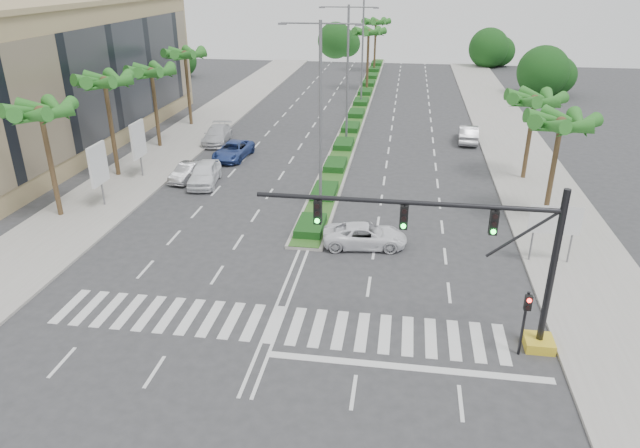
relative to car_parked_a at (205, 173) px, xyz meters
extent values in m
plane|color=#333335|center=(9.24, -17.32, -0.83)|extent=(160.00, 160.00, 0.00)
cube|color=gray|center=(24.44, 2.68, -0.75)|extent=(6.00, 120.00, 0.15)
cube|color=gray|center=(-5.96, 2.68, -0.75)|extent=(6.00, 120.00, 0.15)
cube|color=gray|center=(9.24, 27.68, -0.73)|extent=(2.20, 75.00, 0.20)
cube|color=#25531C|center=(9.24, 27.68, -0.61)|extent=(1.80, 75.00, 0.04)
cube|color=tan|center=(-16.76, 8.68, 5.17)|extent=(12.00, 36.00, 12.00)
cube|color=gold|center=(20.74, -17.32, -0.60)|extent=(1.20, 1.20, 0.45)
cylinder|color=black|center=(20.74, -17.32, 2.87)|extent=(0.28, 0.28, 7.00)
cylinder|color=black|center=(14.74, -17.32, 5.47)|extent=(12.00, 0.20, 0.20)
cylinder|color=black|center=(19.34, -17.32, 4.37)|extent=(2.53, 0.12, 2.15)
cube|color=black|center=(18.24, -17.32, 4.82)|extent=(0.32, 0.24, 1.00)
cylinder|color=#19E533|center=(18.24, -17.46, 4.50)|extent=(0.20, 0.06, 0.20)
cube|color=black|center=(14.74, -17.32, 4.82)|extent=(0.32, 0.24, 1.00)
cylinder|color=#19E533|center=(14.74, -17.46, 4.50)|extent=(0.20, 0.06, 0.20)
cube|color=black|center=(11.24, -17.32, 4.82)|extent=(0.32, 0.24, 1.00)
cylinder|color=#19E533|center=(11.24, -17.46, 4.50)|extent=(0.20, 0.06, 0.20)
cylinder|color=black|center=(19.84, -17.92, 0.67)|extent=(0.12, 0.12, 3.00)
cube|color=black|center=(19.84, -18.07, 1.77)|extent=(0.28, 0.22, 0.65)
cylinder|color=red|center=(19.84, -18.20, 1.95)|extent=(0.18, 0.05, 0.18)
cylinder|color=slate|center=(21.74, -9.32, 0.57)|extent=(0.10, 0.10, 2.80)
cylinder|color=slate|center=(23.74, -9.32, 0.57)|extent=(0.10, 0.10, 2.80)
cube|color=#0C6638|center=(22.74, -9.32, 1.77)|extent=(2.60, 0.08, 1.50)
cube|color=white|center=(22.74, -9.37, 1.77)|extent=(2.70, 0.02, 1.60)
cylinder|color=slate|center=(-5.26, -5.32, 0.57)|extent=(0.12, 0.12, 2.80)
cube|color=white|center=(-5.26, -5.32, 2.17)|extent=(0.18, 2.10, 2.70)
cube|color=#D8594C|center=(-5.26, -5.32, 2.17)|extent=(0.12, 2.00, 2.60)
cylinder|color=slate|center=(-5.26, 0.68, 0.57)|extent=(0.12, 0.12, 2.80)
cube|color=white|center=(-5.26, 0.68, 2.17)|extent=(0.18, 2.10, 2.70)
cube|color=#D8594C|center=(-5.26, 0.68, 2.17)|extent=(0.12, 2.00, 2.60)
cylinder|color=brown|center=(-7.26, -7.32, 2.67)|extent=(0.32, 0.32, 7.00)
sphere|color=brown|center=(-7.26, -7.32, 6.07)|extent=(0.70, 0.70, 0.70)
cone|color=#235E1D|center=(-6.16, -7.32, 5.97)|extent=(0.90, 3.62, 1.50)
cone|color=#235E1D|center=(-6.57, -6.46, 5.97)|extent=(3.39, 2.96, 1.50)
cone|color=#235E1D|center=(-7.50, -6.24, 5.97)|extent=(3.73, 1.68, 1.50)
cone|color=#235E1D|center=(-8.25, -6.84, 5.97)|extent=(2.38, 3.65, 1.50)
cone|color=#235E1D|center=(-8.25, -7.79, 5.97)|extent=(2.38, 3.65, 1.50)
cone|color=#235E1D|center=(-7.50, -8.39, 5.97)|extent=(3.73, 1.68, 1.50)
cone|color=#235E1D|center=(-6.57, -8.18, 5.97)|extent=(3.39, 2.96, 1.50)
cylinder|color=brown|center=(-7.26, 0.68, 2.87)|extent=(0.32, 0.32, 7.40)
sphere|color=brown|center=(-7.26, 0.68, 6.47)|extent=(0.70, 0.70, 0.70)
cone|color=#235E1D|center=(-6.16, 0.68, 6.37)|extent=(0.90, 3.62, 1.50)
cone|color=#235E1D|center=(-6.57, 1.54, 6.37)|extent=(3.39, 2.96, 1.50)
cone|color=#235E1D|center=(-7.50, 1.76, 6.37)|extent=(3.73, 1.68, 1.50)
cone|color=#235E1D|center=(-8.25, 1.16, 6.37)|extent=(2.38, 3.65, 1.50)
cone|color=#235E1D|center=(-8.25, 0.21, 6.37)|extent=(2.38, 3.65, 1.50)
cone|color=#235E1D|center=(-7.50, -0.39, 6.37)|extent=(3.73, 1.68, 1.50)
cone|color=#235E1D|center=(-6.57, -0.18, 6.37)|extent=(3.39, 2.96, 1.50)
cylinder|color=brown|center=(-7.26, 8.68, 2.57)|extent=(0.32, 0.32, 6.80)
sphere|color=brown|center=(-7.26, 8.68, 5.87)|extent=(0.70, 0.70, 0.70)
cone|color=#235E1D|center=(-6.16, 8.68, 5.77)|extent=(0.90, 3.62, 1.50)
cone|color=#235E1D|center=(-6.57, 9.54, 5.77)|extent=(3.39, 2.96, 1.50)
cone|color=#235E1D|center=(-7.50, 9.76, 5.77)|extent=(3.73, 1.68, 1.50)
cone|color=#235E1D|center=(-8.25, 9.16, 5.77)|extent=(2.38, 3.65, 1.50)
cone|color=#235E1D|center=(-8.25, 8.21, 5.77)|extent=(2.38, 3.65, 1.50)
cone|color=#235E1D|center=(-7.50, 7.61, 5.77)|extent=(3.73, 1.68, 1.50)
cone|color=#235E1D|center=(-6.57, 7.82, 5.77)|extent=(3.39, 2.96, 1.50)
cylinder|color=brown|center=(-7.26, 16.68, 2.77)|extent=(0.32, 0.32, 7.20)
sphere|color=brown|center=(-7.26, 16.68, 6.27)|extent=(0.70, 0.70, 0.70)
cone|color=#235E1D|center=(-6.16, 16.68, 6.17)|extent=(0.90, 3.62, 1.50)
cone|color=#235E1D|center=(-6.57, 17.54, 6.17)|extent=(3.39, 2.96, 1.50)
cone|color=#235E1D|center=(-7.50, 17.76, 6.17)|extent=(3.73, 1.68, 1.50)
cone|color=#235E1D|center=(-8.25, 17.16, 6.17)|extent=(2.38, 3.65, 1.50)
cone|color=#235E1D|center=(-8.25, 16.21, 6.17)|extent=(2.38, 3.65, 1.50)
cone|color=#235E1D|center=(-7.50, 15.61, 6.17)|extent=(3.73, 1.68, 1.50)
cone|color=#235E1D|center=(-6.57, 15.82, 6.17)|extent=(3.39, 2.96, 1.50)
cylinder|color=brown|center=(23.74, -3.32, 2.42)|extent=(0.32, 0.32, 6.50)
sphere|color=brown|center=(23.74, -3.32, 5.57)|extent=(0.70, 0.70, 0.70)
cone|color=#235E1D|center=(24.84, -3.32, 5.47)|extent=(0.90, 3.62, 1.50)
cone|color=#235E1D|center=(24.43, -2.46, 5.47)|extent=(3.39, 2.96, 1.50)
cone|color=#235E1D|center=(23.50, -2.24, 5.47)|extent=(3.73, 1.68, 1.50)
cone|color=#235E1D|center=(22.75, -2.84, 5.47)|extent=(2.38, 3.65, 1.50)
cone|color=#235E1D|center=(22.75, -3.79, 5.47)|extent=(2.38, 3.65, 1.50)
cone|color=#235E1D|center=(23.50, -4.39, 5.47)|extent=(3.73, 1.68, 1.50)
cone|color=#235E1D|center=(24.43, -4.18, 5.47)|extent=(3.39, 2.96, 1.50)
cylinder|color=brown|center=(23.74, 4.68, 2.27)|extent=(0.32, 0.32, 6.20)
sphere|color=brown|center=(23.74, 4.68, 5.27)|extent=(0.70, 0.70, 0.70)
cone|color=#235E1D|center=(24.84, 4.68, 5.17)|extent=(0.90, 3.62, 1.50)
cone|color=#235E1D|center=(24.43, 5.54, 5.17)|extent=(3.39, 2.96, 1.50)
cone|color=#235E1D|center=(23.50, 5.76, 5.17)|extent=(3.73, 1.68, 1.50)
cone|color=#235E1D|center=(22.75, 5.16, 5.17)|extent=(2.38, 3.65, 1.50)
cone|color=#235E1D|center=(22.75, 4.21, 5.17)|extent=(2.38, 3.65, 1.50)
cone|color=#235E1D|center=(23.50, 3.61, 5.17)|extent=(3.73, 1.68, 1.50)
cone|color=#235E1D|center=(24.43, 3.82, 5.17)|extent=(3.39, 2.96, 1.50)
cylinder|color=brown|center=(9.24, 37.68, 2.92)|extent=(0.32, 0.32, 7.50)
sphere|color=brown|center=(9.24, 37.68, 6.57)|extent=(0.70, 0.70, 0.70)
cone|color=#235E1D|center=(10.34, 37.68, 6.47)|extent=(0.90, 3.62, 1.50)
cone|color=#235E1D|center=(9.93, 38.54, 6.47)|extent=(3.39, 2.96, 1.50)
cone|color=#235E1D|center=(9.00, 38.76, 6.47)|extent=(3.73, 1.68, 1.50)
cone|color=#235E1D|center=(8.25, 38.16, 6.47)|extent=(2.38, 3.65, 1.50)
cone|color=#235E1D|center=(8.25, 37.21, 6.47)|extent=(2.38, 3.65, 1.50)
cone|color=#235E1D|center=(9.00, 36.61, 6.47)|extent=(3.73, 1.68, 1.50)
cone|color=#235E1D|center=(9.93, 36.82, 6.47)|extent=(3.39, 2.96, 1.50)
cylinder|color=brown|center=(9.24, 52.68, 2.92)|extent=(0.32, 0.32, 7.50)
sphere|color=brown|center=(9.24, 52.68, 6.57)|extent=(0.70, 0.70, 0.70)
cone|color=#235E1D|center=(10.34, 52.68, 6.47)|extent=(0.90, 3.62, 1.50)
cone|color=#235E1D|center=(9.93, 53.54, 6.47)|extent=(3.39, 2.96, 1.50)
cone|color=#235E1D|center=(9.00, 53.76, 6.47)|extent=(3.73, 1.68, 1.50)
cone|color=#235E1D|center=(8.25, 53.16, 6.47)|extent=(2.38, 3.65, 1.50)
cone|color=#235E1D|center=(8.25, 52.21, 6.47)|extent=(2.38, 3.65, 1.50)
cone|color=#235E1D|center=(9.00, 51.61, 6.47)|extent=(3.73, 1.68, 1.50)
cone|color=#235E1D|center=(9.93, 51.82, 6.47)|extent=(3.39, 2.96, 1.50)
cylinder|color=slate|center=(9.24, -3.32, 5.17)|extent=(0.20, 0.20, 12.00)
cylinder|color=slate|center=(8.04, -3.32, 10.97)|extent=(2.40, 0.10, 0.10)
cylinder|color=slate|center=(10.44, -3.32, 10.97)|extent=(2.40, 0.10, 0.10)
cube|color=slate|center=(6.94, -3.32, 10.92)|extent=(0.50, 0.25, 0.12)
cube|color=slate|center=(11.54, -3.32, 10.92)|extent=(0.50, 0.25, 0.12)
cylinder|color=slate|center=(9.24, 12.68, 5.17)|extent=(0.20, 0.20, 12.00)
cylinder|color=slate|center=(8.04, 12.68, 10.97)|extent=(2.40, 0.10, 0.10)
cylinder|color=slate|center=(10.44, 12.68, 10.97)|extent=(2.40, 0.10, 0.10)
cube|color=slate|center=(6.94, 12.68, 10.92)|extent=(0.50, 0.25, 0.12)
cube|color=slate|center=(11.54, 12.68, 10.92)|extent=(0.50, 0.25, 0.12)
cylinder|color=slate|center=(9.24, 28.68, 5.17)|extent=(0.20, 0.20, 12.00)
imported|color=white|center=(0.00, 0.00, 0.00)|extent=(2.57, 5.06, 1.65)
imported|color=#A4A4A8|center=(-1.60, 0.66, -0.18)|extent=(1.84, 4.04, 1.29)
imported|color=#2D448A|center=(0.30, 6.40, -0.12)|extent=(2.77, 5.24, 1.41)
imported|color=silver|center=(-2.56, 10.81, -0.07)|extent=(2.59, 5.37, 1.51)
imported|color=white|center=(12.66, -8.69, -0.15)|extent=(5.07, 2.78, 1.35)
imported|color=#A3A3A7|center=(20.38, 14.55, -0.03)|extent=(1.94, 4.92, 1.60)
camera|label=1|loc=(14.56, -38.49, 13.91)|focal=32.00mm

